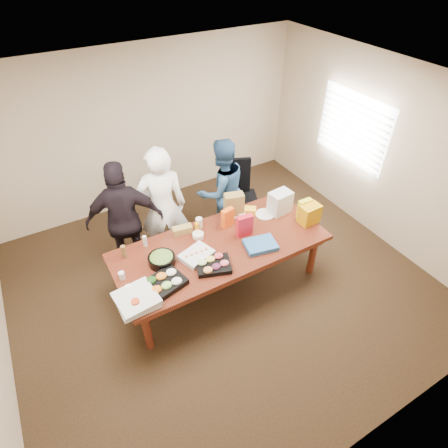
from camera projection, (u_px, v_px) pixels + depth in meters
floor at (221, 284)px, 5.33m from camera, size 5.50×5.00×0.02m
ceiling at (220, 96)px, 3.60m from camera, size 5.50×5.00×0.02m
wall_back at (146, 129)px, 6.14m from camera, size 5.50×0.04×2.70m
wall_front at (384, 381)px, 2.79m from camera, size 5.50×0.04×2.70m
wall_right at (381, 153)px, 5.52m from camera, size 0.04×5.00×2.70m
window_panel at (352, 128)px, 5.82m from camera, size 0.03×1.40×1.10m
window_blinds at (350, 129)px, 5.80m from camera, size 0.04×1.36×1.00m
conference_table at (221, 265)px, 5.08m from camera, size 2.80×1.20×0.75m
office_chair at (242, 197)px, 6.01m from camera, size 0.74×0.74×1.11m
person_center at (163, 207)px, 5.17m from camera, size 0.77×0.60×1.87m
person_right at (222, 191)px, 5.65m from camera, size 0.83×0.66×1.68m
person_left at (125, 220)px, 5.02m from camera, size 1.13×0.74×1.78m
veggie_tray at (164, 283)px, 4.29m from camera, size 0.53×0.46×0.07m
fruit_tray at (213, 265)px, 4.52m from camera, size 0.49×0.44×0.06m
sheet_cake at (197, 255)px, 4.65m from camera, size 0.46×0.40×0.07m
salad_bowl at (162, 260)px, 4.56m from camera, size 0.41×0.41×0.11m
chip_bag_blue at (260, 245)px, 4.80m from camera, size 0.45×0.38×0.06m
chip_bag_red at (245, 226)px, 4.90m from camera, size 0.22×0.11×0.31m
chip_bag_yellow at (304, 209)px, 5.20m from camera, size 0.20×0.08×0.30m
chip_bag_orange at (228, 218)px, 5.06m from camera, size 0.19×0.11×0.28m
mayo_jar at (199, 223)px, 5.08m from camera, size 0.11×0.11×0.14m
mustard_bottle at (197, 228)px, 4.99m from camera, size 0.07×0.07×0.16m
dressing_bottle at (124, 252)px, 4.61m from camera, size 0.07×0.07×0.18m
ranch_bottle at (145, 241)px, 4.78m from camera, size 0.06×0.06×0.16m
banana_bunch at (248, 210)px, 5.36m from camera, size 0.26×0.24×0.08m
bread_loaf at (182, 230)px, 4.99m from camera, size 0.28×0.15×0.11m
kraft_bag at (234, 205)px, 5.23m from camera, size 0.30×0.22×0.35m
red_cup at (136, 304)px, 4.02m from camera, size 0.12×0.12×0.12m
clear_cup_a at (129, 289)px, 4.19m from camera, size 0.09×0.09×0.10m
clear_cup_b at (122, 276)px, 4.36m from camera, size 0.09×0.09×0.10m
pizza_box_lower at (137, 300)px, 4.11m from camera, size 0.44×0.44×0.05m
pizza_box_upper at (136, 298)px, 4.07m from camera, size 0.47×0.47×0.05m
plate_a at (265, 214)px, 5.33m from camera, size 0.31×0.31×0.02m
plate_b at (237, 213)px, 5.36m from camera, size 0.33×0.33×0.02m
dip_bowl_a at (241, 213)px, 5.31m from camera, size 0.15×0.15×0.05m
dip_bowl_b at (198, 235)px, 4.94m from camera, size 0.19×0.19×0.06m
grocery_bag_white at (280, 202)px, 5.29m from camera, size 0.33×0.25×0.33m
grocery_bag_yellow at (309, 214)px, 5.12m from camera, size 0.29×0.21×0.28m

